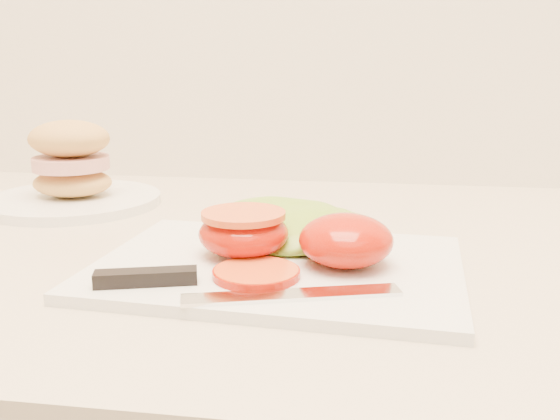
# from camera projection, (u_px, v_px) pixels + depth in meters

# --- Properties ---
(cutting_board) EXTENTS (0.33, 0.25, 0.01)m
(cutting_board) POSITION_uv_depth(u_px,v_px,m) (278.00, 267.00, 0.55)
(cutting_board) COLOR silver
(cutting_board) RESTS_ON counter
(tomato_half_dome) EXTENTS (0.08, 0.08, 0.05)m
(tomato_half_dome) POSITION_uv_depth(u_px,v_px,m) (346.00, 240.00, 0.54)
(tomato_half_dome) COLOR #B81E0B
(tomato_half_dome) RESTS_ON cutting_board
(tomato_half_cut) EXTENTS (0.08, 0.08, 0.04)m
(tomato_half_cut) POSITION_uv_depth(u_px,v_px,m) (244.00, 232.00, 0.57)
(tomato_half_cut) COLOR #B81E0B
(tomato_half_cut) RESTS_ON cutting_board
(tomato_slice_0) EXTENTS (0.07, 0.07, 0.01)m
(tomato_slice_0) POSITION_uv_depth(u_px,v_px,m) (256.00, 273.00, 0.51)
(tomato_slice_0) COLOR orange
(tomato_slice_0) RESTS_ON cutting_board
(lettuce_leaf_0) EXTENTS (0.19, 0.16, 0.03)m
(lettuce_leaf_0) POSITION_uv_depth(u_px,v_px,m) (280.00, 225.00, 0.61)
(lettuce_leaf_0) COLOR #91C033
(lettuce_leaf_0) RESTS_ON cutting_board
(lettuce_leaf_1) EXTENTS (0.15, 0.14, 0.03)m
(lettuce_leaf_1) POSITION_uv_depth(u_px,v_px,m) (321.00, 229.00, 0.61)
(lettuce_leaf_1) COLOR #91C033
(lettuce_leaf_1) RESTS_ON cutting_board
(knife) EXTENTS (0.24, 0.07, 0.01)m
(knife) POSITION_uv_depth(u_px,v_px,m) (202.00, 284.00, 0.49)
(knife) COLOR silver
(knife) RESTS_ON cutting_board
(sandwich_plate) EXTENTS (0.22, 0.22, 0.11)m
(sandwich_plate) POSITION_uv_depth(u_px,v_px,m) (72.00, 176.00, 0.80)
(sandwich_plate) COLOR white
(sandwich_plate) RESTS_ON counter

